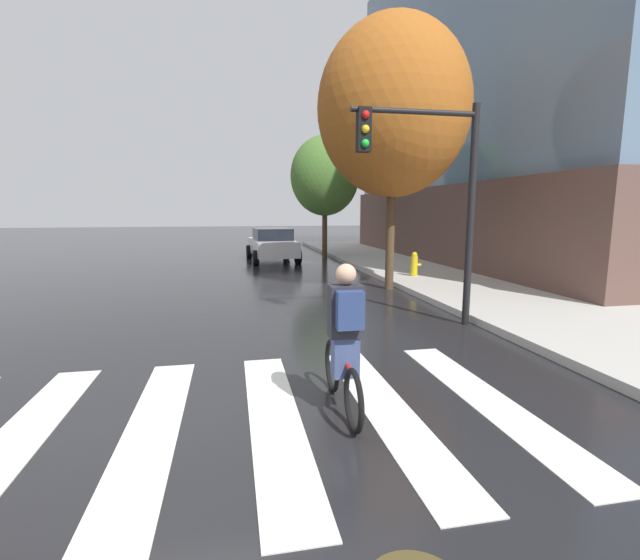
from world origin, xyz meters
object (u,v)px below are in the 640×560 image
sedan_mid (272,244)px  fire_hydrant (414,264)px  cyclist (345,340)px  street_tree_near (393,109)px  street_tree_mid (325,176)px  traffic_light_near (432,177)px

sedan_mid → fire_hydrant: (3.98, -6.42, -0.23)m
cyclist → street_tree_near: bearing=66.4°
fire_hydrant → street_tree_mid: size_ratio=0.14×
traffic_light_near → street_tree_near: 4.69m
fire_hydrant → street_tree_near: size_ratio=0.11×
fire_hydrant → traffic_light_near: bearing=-110.8°
traffic_light_near → fire_hydrant: size_ratio=5.38×
street_tree_mid → traffic_light_near: bearing=-92.9°
sedan_mid → traffic_light_near: bearing=-80.8°
sedan_mid → street_tree_near: street_tree_near is taller
cyclist → street_tree_mid: (3.14, 15.98, 2.96)m
sedan_mid → fire_hydrant: bearing=-58.2°
fire_hydrant → sedan_mid: bearing=121.8°
sedan_mid → cyclist: cyclist is taller
sedan_mid → traffic_light_near: size_ratio=1.03×
sedan_mid → cyclist: bearing=-92.2°
sedan_mid → street_tree_near: bearing=-71.0°
fire_hydrant → street_tree_mid: street_tree_mid is taller
traffic_light_near → street_tree_near: street_tree_near is taller
cyclist → street_tree_near: street_tree_near is taller
sedan_mid → fire_hydrant: sedan_mid is taller
fire_hydrant → street_tree_mid: bearing=101.2°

